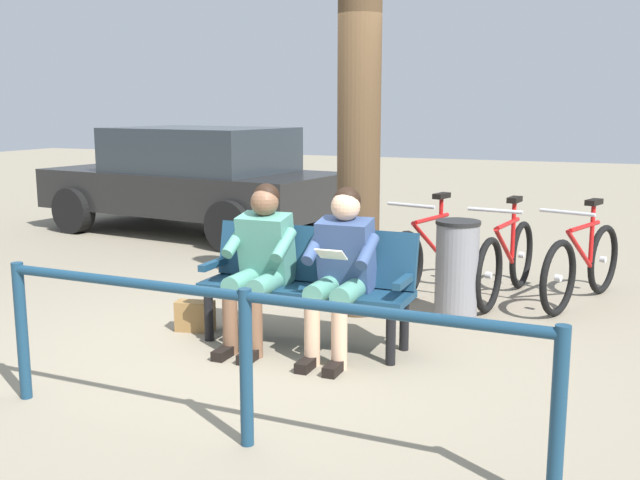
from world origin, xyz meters
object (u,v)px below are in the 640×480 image
(person_companion, at_px, (260,257))
(bicycle_blue, at_px, (431,255))
(handbag, at_px, (195,316))
(person_reading, at_px, (341,264))
(litter_bin, at_px, (457,269))
(bicycle_red, at_px, (582,265))
(bicycle_purple, at_px, (506,261))
(tree_trunk, at_px, (359,118))
(bench, at_px, (309,277))
(parked_car, at_px, (194,178))

(person_companion, distance_m, bicycle_blue, 2.22)
(handbag, bearing_deg, bicycle_blue, -125.57)
(person_reading, bearing_deg, litter_bin, -114.90)
(person_companion, xyz_separation_m, handbag, (0.63, -0.08, -0.54))
(bicycle_red, bearing_deg, bicycle_purple, -63.12)
(person_reading, relative_size, bicycle_red, 0.74)
(person_companion, height_order, tree_trunk, tree_trunk)
(bench, height_order, bicycle_blue, bicycle_blue)
(tree_trunk, distance_m, bicycle_red, 2.43)
(person_reading, bearing_deg, bench, -27.22)
(handbag, bearing_deg, tree_trunk, -135.18)
(tree_trunk, relative_size, parked_car, 0.76)
(handbag, xyz_separation_m, parked_car, (2.49, -4.01, 0.65))
(bench, height_order, tree_trunk, tree_trunk)
(bicycle_red, relative_size, bicycle_purple, 0.96)
(person_reading, height_order, litter_bin, person_reading)
(person_companion, distance_m, tree_trunk, 1.52)
(bicycle_red, bearing_deg, bench, -24.75)
(person_reading, bearing_deg, tree_trunk, -76.84)
(bench, xyz_separation_m, tree_trunk, (-0.06, -0.92, 1.16))
(person_reading, bearing_deg, parked_car, -47.65)
(litter_bin, xyz_separation_m, parked_car, (4.33, -2.86, 0.36))
(litter_bin, xyz_separation_m, bicycle_red, (-0.95, -0.88, -0.06))
(bench, relative_size, handbag, 5.34)
(bicycle_red, bearing_deg, bicycle_blue, -69.08)
(bicycle_red, distance_m, bicycle_purple, 0.66)
(person_reading, xyz_separation_m, person_companion, (0.64, 0.00, -0.00))
(person_companion, xyz_separation_m, tree_trunk, (-0.38, -1.09, 1.00))
(person_reading, distance_m, litter_bin, 1.38)
(person_companion, bearing_deg, bicycle_purple, -126.85)
(tree_trunk, relative_size, bicycle_blue, 2.02)
(bench, bearing_deg, bicycle_red, -133.53)
(bench, xyz_separation_m, bicycle_red, (-1.83, -1.95, -0.15))
(bicycle_red, bearing_deg, litter_bin, -28.70)
(litter_bin, bearing_deg, person_reading, 65.38)
(tree_trunk, height_order, bicycle_red, tree_trunk)
(handbag, distance_m, litter_bin, 2.19)
(handbag, distance_m, bicycle_red, 3.46)
(bench, xyz_separation_m, person_companion, (0.32, 0.17, 0.16))
(bench, distance_m, handbag, 1.03)
(bicycle_purple, relative_size, parked_car, 0.38)
(bench, bearing_deg, bicycle_blue, -104.05)
(person_reading, height_order, bicycle_red, person_reading)
(bicycle_purple, bearing_deg, litter_bin, -12.47)
(person_companion, xyz_separation_m, bicycle_red, (-2.15, -2.11, -0.30))
(tree_trunk, height_order, parked_car, tree_trunk)
(person_reading, height_order, tree_trunk, tree_trunk)
(person_companion, bearing_deg, litter_bin, -134.54)
(litter_bin, height_order, bicycle_purple, bicycle_purple)
(bicycle_blue, bearing_deg, bicycle_red, 106.51)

